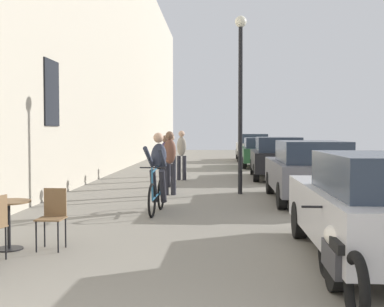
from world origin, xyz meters
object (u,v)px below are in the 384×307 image
at_px(pedestrian_far, 182,152).
at_px(parked_car_fifth, 253,147).
at_px(parked_car_fourth, 259,152).
at_px(pedestrian_mid, 165,158).
at_px(parked_car_nearest, 376,206).
at_px(parked_car_third, 277,157).
at_px(cyclist_on_bicycle, 158,174).
at_px(pedestrian_near, 170,159).
at_px(pedestrian_furthest, 172,153).
at_px(parked_car_second, 309,170).
at_px(parked_motorcycle, 340,258).
at_px(street_lamp, 240,82).
at_px(cafe_chair_mid_toward_wall, 53,214).
at_px(cafe_table_mid, 9,214).

relative_size(pedestrian_far, parked_car_fifth, 0.39).
bearing_deg(parked_car_fourth, pedestrian_mid, -112.89).
height_order(parked_car_nearest, parked_car_fourth, parked_car_nearest).
distance_m(parked_car_third, parked_car_fourth, 5.87).
bearing_deg(cyclist_on_bicycle, pedestrian_near, 89.89).
relative_size(pedestrian_far, pedestrian_furthest, 1.11).
bearing_deg(parked_car_second, parked_car_nearest, -91.88).
xyz_separation_m(parked_car_nearest, parked_car_fourth, (0.03, 17.69, -0.01)).
xyz_separation_m(cyclist_on_bicycle, parked_motorcycle, (2.54, -5.42, -0.41)).
height_order(street_lamp, parked_car_third, street_lamp).
bearing_deg(parked_car_nearest, cafe_chair_mid_toward_wall, 172.73).
relative_size(cafe_chair_mid_toward_wall, pedestrian_far, 0.50).
bearing_deg(parked_motorcycle, parked_car_second, 82.01).
xyz_separation_m(cyclist_on_bicycle, pedestrian_furthest, (-0.44, 8.62, 0.09)).
height_order(pedestrian_mid, parked_motorcycle, pedestrian_mid).
relative_size(pedestrian_far, parked_car_fourth, 0.44).
relative_size(street_lamp, parked_car_second, 1.15).
bearing_deg(parked_car_nearest, pedestrian_mid, 112.45).
xyz_separation_m(cafe_table_mid, parked_car_third, (5.31, 11.32, 0.27)).
xyz_separation_m(parked_car_nearest, parked_car_second, (0.19, 5.76, 0.02)).
bearing_deg(pedestrian_far, cafe_chair_mid_toward_wall, -96.61).
bearing_deg(parked_car_fourth, parked_motorcycle, -92.54).
height_order(pedestrian_near, pedestrian_far, pedestrian_far).
bearing_deg(cafe_table_mid, parked_car_third, 64.85).
xyz_separation_m(cafe_chair_mid_toward_wall, parked_car_nearest, (4.52, -0.58, 0.24)).
bearing_deg(pedestrian_mid, pedestrian_near, -80.87).
bearing_deg(pedestrian_near, parked_car_fifth, 77.91).
xyz_separation_m(pedestrian_far, street_lamp, (1.88, -3.87, 2.11)).
distance_m(pedestrian_near, street_lamp, 2.89).
height_order(cafe_chair_mid_toward_wall, cyclist_on_bicycle, cyclist_on_bicycle).
distance_m(cyclist_on_bicycle, parked_car_nearest, 5.25).
bearing_deg(cyclist_on_bicycle, pedestrian_far, 89.57).
relative_size(parked_car_second, parked_car_fourth, 1.05).
distance_m(parked_car_nearest, parked_car_second, 5.77).
distance_m(cafe_chair_mid_toward_wall, cyclist_on_bicycle, 3.65).
bearing_deg(pedestrian_near, parked_car_fourth, 72.60).
xyz_separation_m(cafe_table_mid, parked_motorcycle, (4.34, -1.90, -0.12)).
distance_m(street_lamp, parked_car_fifth, 16.20).
xyz_separation_m(pedestrian_near, parked_car_third, (3.51, 4.93, -0.19)).
height_order(cyclist_on_bicycle, parked_car_fifth, cyclist_on_bicycle).
relative_size(pedestrian_far, parked_car_nearest, 0.43).
distance_m(pedestrian_far, street_lamp, 4.79).
xyz_separation_m(pedestrian_far, parked_motorcycle, (2.49, -12.45, -0.59)).
bearing_deg(pedestrian_furthest, pedestrian_far, -72.92).
relative_size(pedestrian_near, pedestrian_mid, 1.08).
bearing_deg(pedestrian_far, parked_car_third, 12.37).
height_order(cafe_table_mid, parked_car_fifth, parked_car_fifth).
bearing_deg(street_lamp, parked_car_fourth, 82.11).
height_order(cafe_chair_mid_toward_wall, street_lamp, street_lamp).
distance_m(cyclist_on_bicycle, pedestrian_far, 7.03).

